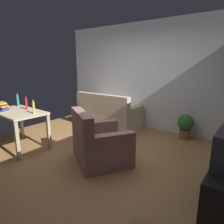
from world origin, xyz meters
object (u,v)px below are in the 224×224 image
bottle_squat (34,108)px  bottle_tall (18,101)px  armchair (99,144)px  potted_plant (185,125)px  book_stack (2,106)px  desk (18,116)px  bottle_red (26,104)px  couch (108,115)px

bottle_squat → bottle_tall: bearing=168.8°
armchair → bottle_squat: size_ratio=4.57×
potted_plant → book_stack: book_stack is taller
potted_plant → bottle_squat: bearing=-130.9°
potted_plant → bottle_tall: size_ratio=2.03×
potted_plant → book_stack: size_ratio=1.95×
potted_plant → bottle_tall: (-2.98, -2.24, 0.55)m
desk → bottle_red: bearing=88.4°
book_stack → bottle_squat: bearing=19.3°
armchair → bottle_squat: 1.42m
armchair → bottle_squat: (-1.25, -0.39, 0.56)m
potted_plant → bottle_squat: bottle_squat is taller
bottle_squat → bottle_red: bearing=165.6°
potted_plant → bottle_tall: bottle_tall is taller
couch → bottle_red: bottle_red is taller
bottle_tall → bottle_red: (0.45, -0.06, -0.00)m
bottle_tall → desk: bearing=-30.6°
armchair → bottle_squat: bottle_squat is taller
desk → armchair: (1.70, 0.47, -0.33)m
couch → bottle_red: size_ratio=6.05×
couch → bottle_tall: bottle_tall is taller
bottle_tall → bottle_squat: (0.89, -0.18, -0.01)m
bottle_red → book_stack: bearing=-127.1°
bottle_red → bottle_squat: 0.45m
bottle_squat → armchair: bearing=17.5°
book_stack → desk: bearing=33.4°
armchair → bottle_red: size_ratio=4.44×
potted_plant → bottle_squat: (-2.09, -2.41, 0.55)m
armchair → bottle_red: bottle_red is taller
desk → potted_plant: bearing=47.5°
armchair → book_stack: size_ratio=4.13×
couch → book_stack: size_ratio=5.62×
couch → book_stack: bearing=70.4°
potted_plant → bottle_squat: 3.24m
bottle_tall → book_stack: bottle_tall is taller
armchair → book_stack: book_stack is taller
desk → armchair: bearing=18.7°
armchair → bottle_squat: bearing=49.0°
armchair → potted_plant: bearing=-81.1°
bottle_squat → book_stack: bottle_squat is taller
couch → bottle_squat: (-0.12, -2.10, 0.57)m
bottle_tall → book_stack: (0.17, -0.43, -0.03)m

